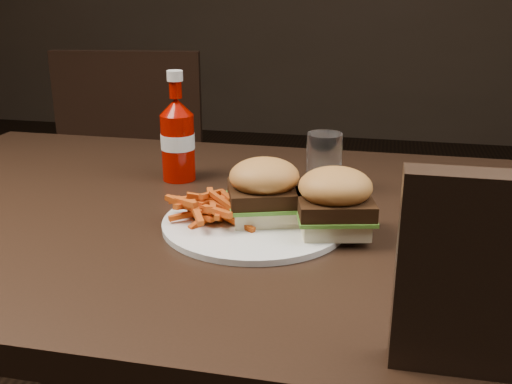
% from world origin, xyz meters
% --- Properties ---
extents(dining_table, '(1.20, 0.80, 0.04)m').
position_xyz_m(dining_table, '(0.00, 0.00, 0.73)').
color(dining_table, black).
rests_on(dining_table, ground).
extents(chair_far, '(0.51, 0.51, 0.04)m').
position_xyz_m(chair_far, '(-0.47, 0.94, 0.43)').
color(chair_far, black).
rests_on(chair_far, ground).
extents(plate, '(0.27, 0.27, 0.01)m').
position_xyz_m(plate, '(0.10, -0.05, 0.76)').
color(plate, white).
rests_on(plate, dining_table).
extents(sandwich_half_a, '(0.11, 0.11, 0.02)m').
position_xyz_m(sandwich_half_a, '(0.11, -0.04, 0.77)').
color(sandwich_half_a, '#F7E4B6').
rests_on(sandwich_half_a, plate).
extents(sandwich_half_b, '(0.11, 0.11, 0.02)m').
position_xyz_m(sandwich_half_b, '(0.22, -0.06, 0.77)').
color(sandwich_half_b, beige).
rests_on(sandwich_half_b, plate).
extents(fries_pile, '(0.13, 0.13, 0.04)m').
position_xyz_m(fries_pile, '(0.04, -0.05, 0.78)').
color(fries_pile, '#AA4116').
rests_on(fries_pile, plate).
extents(ketchup_bottle, '(0.07, 0.07, 0.12)m').
position_xyz_m(ketchup_bottle, '(-0.08, 0.14, 0.81)').
color(ketchup_bottle, '#8E0800').
rests_on(ketchup_bottle, dining_table).
extents(tumbler, '(0.07, 0.07, 0.09)m').
position_xyz_m(tumbler, '(0.18, 0.13, 0.81)').
color(tumbler, white).
rests_on(tumbler, dining_table).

